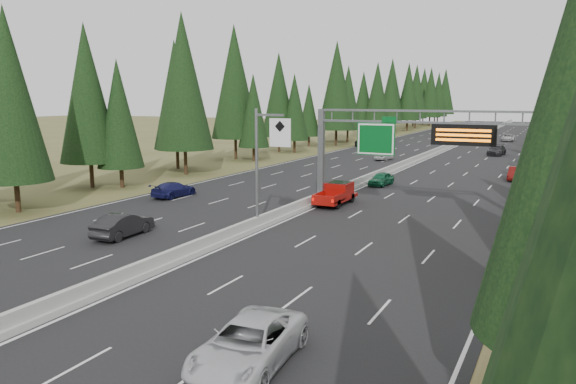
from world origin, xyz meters
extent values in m
cube|color=black|center=(0.00, 80.00, 0.04)|extent=(32.00, 260.00, 0.08)
cube|color=olive|center=(17.80, 80.00, 0.03)|extent=(3.60, 260.00, 0.06)
cube|color=#4D5025|center=(-17.80, 80.00, 0.03)|extent=(3.60, 260.00, 0.06)
cube|color=#989792|center=(0.00, 80.00, 0.23)|extent=(0.70, 260.00, 0.30)
cube|color=#989792|center=(0.00, 80.00, 0.63)|extent=(0.30, 260.00, 0.60)
cube|color=slate|center=(0.35, 35.00, 3.98)|extent=(0.45, 0.45, 7.80)
cube|color=#989792|center=(0.35, 35.00, 0.23)|extent=(0.90, 0.90, 0.30)
cube|color=slate|center=(16.20, 35.00, 3.98)|extent=(0.45, 0.45, 7.80)
cube|color=#989792|center=(16.20, 35.00, 0.23)|extent=(0.90, 0.90, 0.30)
cube|color=slate|center=(8.28, 35.00, 7.80)|extent=(15.85, 0.35, 0.16)
cube|color=slate|center=(8.28, 35.00, 6.96)|extent=(15.85, 0.35, 0.16)
cube|color=#054C19|center=(5.00, 34.75, 5.63)|extent=(3.00, 0.10, 2.50)
cube|color=silver|center=(5.00, 34.69, 5.63)|extent=(2.85, 0.02, 2.35)
cube|color=#054C19|center=(6.00, 34.75, 7.13)|extent=(1.10, 0.10, 0.45)
cube|color=black|center=(11.50, 34.70, 6.13)|extent=(4.50, 0.40, 1.50)
cube|color=orange|center=(11.50, 34.48, 6.48)|extent=(3.80, 0.02, 0.18)
cube|color=orange|center=(11.50, 34.48, 6.13)|extent=(3.80, 0.02, 0.18)
cube|color=orange|center=(11.50, 34.48, 5.78)|extent=(3.80, 0.02, 0.18)
cylinder|color=slate|center=(0.00, 25.00, 4.08)|extent=(0.20, 0.20, 8.00)
cube|color=#989792|center=(0.00, 25.00, 0.18)|extent=(0.50, 0.50, 0.20)
cube|color=slate|center=(1.00, 25.00, 7.68)|extent=(2.00, 0.15, 0.15)
cube|color=silver|center=(1.80, 24.88, 6.58)|extent=(1.50, 0.06, 1.80)
cylinder|color=black|center=(19.12, 85.56, 1.20)|extent=(0.40, 0.40, 2.40)
cylinder|color=black|center=(19.26, 177.37, 1.31)|extent=(0.40, 0.40, 2.62)
cone|color=black|center=(19.26, 177.37, 9.51)|extent=(5.91, 5.91, 13.78)
cylinder|color=black|center=(19.51, 190.71, 1.45)|extent=(0.40, 0.40, 2.89)
cone|color=black|center=(19.51, 190.71, 10.48)|extent=(6.51, 6.51, 15.18)
cylinder|color=black|center=(-19.29, 21.79, 1.24)|extent=(0.40, 0.40, 2.48)
cone|color=black|center=(-19.29, 21.79, 9.01)|extent=(5.59, 5.59, 13.05)
cylinder|color=black|center=(-20.85, 34.79, 1.00)|extent=(0.40, 0.40, 2.00)
cone|color=black|center=(-20.85, 34.79, 7.24)|extent=(4.49, 4.49, 10.49)
cylinder|color=black|center=(-23.47, 33.47, 1.27)|extent=(0.40, 0.40, 2.54)
cone|color=black|center=(-23.47, 33.47, 9.20)|extent=(5.71, 5.71, 13.32)
cylinder|color=black|center=(-20.96, 45.34, 1.46)|extent=(0.40, 0.40, 2.92)
cone|color=black|center=(-20.96, 45.34, 10.57)|extent=(6.56, 6.56, 15.31)
cylinder|color=black|center=(-24.97, 49.09, 1.26)|extent=(0.40, 0.40, 2.51)
cone|color=black|center=(-24.97, 49.09, 9.11)|extent=(5.65, 5.65, 13.19)
cylinder|color=black|center=(-20.87, 60.94, 0.96)|extent=(0.40, 0.40, 1.93)
cone|color=black|center=(-20.87, 60.94, 6.99)|extent=(4.34, 4.34, 10.12)
cylinder|color=black|center=(-24.35, 61.78, 1.51)|extent=(0.40, 0.40, 3.02)
cone|color=black|center=(-24.35, 61.78, 10.94)|extent=(6.79, 6.79, 15.85)
cylinder|color=black|center=(-20.93, 74.12, 1.00)|extent=(0.40, 0.40, 2.01)
cone|color=black|center=(-20.93, 74.12, 7.28)|extent=(4.52, 4.52, 10.54)
cylinder|color=black|center=(-23.66, 74.01, 1.27)|extent=(0.40, 0.40, 2.54)
cone|color=black|center=(-23.66, 74.01, 9.21)|extent=(5.72, 5.72, 13.34)
cylinder|color=black|center=(-19.40, 88.26, 1.50)|extent=(0.40, 0.40, 2.99)
cone|color=black|center=(-19.40, 88.26, 10.85)|extent=(6.74, 6.74, 15.72)
cylinder|color=black|center=(-23.92, 86.33, 0.90)|extent=(0.40, 0.40, 1.80)
cone|color=black|center=(-23.92, 86.33, 6.51)|extent=(4.04, 4.04, 9.42)
cylinder|color=black|center=(-20.87, 98.25, 1.20)|extent=(0.40, 0.40, 2.40)
cone|color=black|center=(-20.87, 98.25, 8.69)|extent=(5.39, 5.39, 12.58)
cylinder|color=black|center=(-23.44, 98.76, 1.36)|extent=(0.40, 0.40, 2.71)
cone|color=black|center=(-23.44, 98.76, 9.84)|extent=(6.11, 6.11, 14.25)
cylinder|color=black|center=(-19.68, 113.22, 1.32)|extent=(0.40, 0.40, 2.63)
cone|color=black|center=(-19.68, 113.22, 9.54)|extent=(5.92, 5.92, 13.82)
cylinder|color=black|center=(-23.09, 113.90, 1.16)|extent=(0.40, 0.40, 2.32)
cone|color=black|center=(-23.09, 113.90, 8.43)|extent=(5.23, 5.23, 12.20)
cylinder|color=black|center=(-20.69, 127.66, 1.27)|extent=(0.40, 0.40, 2.54)
cone|color=black|center=(-20.69, 127.66, 9.20)|extent=(5.71, 5.71, 13.32)
cylinder|color=black|center=(-24.86, 127.06, 1.00)|extent=(0.40, 0.40, 2.00)
cone|color=black|center=(-24.86, 127.06, 7.25)|extent=(4.50, 4.50, 10.50)
cylinder|color=black|center=(-19.78, 140.18, 1.42)|extent=(0.40, 0.40, 2.83)
cone|color=black|center=(-19.78, 140.18, 10.27)|extent=(6.37, 6.37, 14.87)
cylinder|color=black|center=(-23.59, 138.05, 1.50)|extent=(0.40, 0.40, 3.01)
cone|color=black|center=(-23.59, 138.05, 10.90)|extent=(6.76, 6.76, 15.78)
cylinder|color=black|center=(-20.83, 153.03, 1.43)|extent=(0.40, 0.40, 2.87)
cone|color=black|center=(-20.83, 153.03, 10.40)|extent=(6.45, 6.45, 15.06)
cylinder|color=black|center=(-23.39, 153.51, 1.13)|extent=(0.40, 0.40, 2.25)
cone|color=black|center=(-23.39, 153.51, 8.16)|extent=(5.06, 5.06, 11.81)
cylinder|color=black|center=(-19.81, 166.83, 1.42)|extent=(0.40, 0.40, 2.85)
cone|color=black|center=(-19.81, 166.83, 10.31)|extent=(6.40, 6.40, 14.94)
cylinder|color=black|center=(-24.58, 165.61, 1.11)|extent=(0.40, 0.40, 2.23)
cone|color=black|center=(-24.58, 165.61, 8.08)|extent=(5.01, 5.01, 11.70)
cylinder|color=black|center=(-19.77, 178.07, 1.34)|extent=(0.40, 0.40, 2.67)
cone|color=black|center=(-19.77, 178.07, 9.69)|extent=(6.01, 6.01, 14.03)
cylinder|color=black|center=(-24.35, 177.62, 1.46)|extent=(0.40, 0.40, 2.92)
cone|color=black|center=(-24.35, 177.62, 10.58)|extent=(6.57, 6.57, 15.33)
cylinder|color=black|center=(-20.72, 193.75, 1.48)|extent=(0.40, 0.40, 2.96)
cone|color=black|center=(-20.72, 193.75, 10.74)|extent=(6.67, 6.67, 15.56)
cylinder|color=black|center=(-23.96, 193.57, 0.89)|extent=(0.40, 0.40, 1.79)
cone|color=black|center=(-23.96, 193.57, 6.48)|extent=(4.02, 4.02, 9.38)
imported|color=silver|center=(9.30, 8.00, 0.84)|extent=(3.01, 5.70, 1.53)
cylinder|color=black|center=(0.68, 33.73, 0.47)|extent=(0.29, 0.78, 0.78)
cylinder|color=black|center=(2.32, 33.73, 0.47)|extent=(0.29, 0.78, 0.78)
cylinder|color=black|center=(0.68, 36.92, 0.47)|extent=(0.29, 0.78, 0.78)
cylinder|color=black|center=(2.32, 36.92, 0.47)|extent=(0.29, 0.78, 0.78)
cube|color=#980E09|center=(1.50, 35.37, 0.61)|extent=(1.94, 5.43, 0.29)
cube|color=#980E09|center=(1.50, 36.25, 1.29)|extent=(1.84, 2.13, 1.07)
cube|color=black|center=(1.50, 36.25, 1.58)|extent=(1.65, 1.84, 0.53)
cube|color=#980E09|center=(0.58, 33.92, 0.95)|extent=(0.10, 2.33, 0.58)
cube|color=#980E09|center=(2.42, 33.92, 0.95)|extent=(0.10, 2.33, 0.58)
cube|color=#980E09|center=(1.50, 32.76, 0.95)|extent=(1.94, 0.10, 0.58)
imported|color=#145837|center=(1.81, 46.96, 0.74)|extent=(1.93, 4.02, 1.32)
imported|color=#61100D|center=(13.63, 56.73, 0.79)|extent=(1.50, 4.30, 1.42)
imported|color=black|center=(8.75, 83.48, 0.85)|extent=(2.57, 5.46, 1.54)
imported|color=#B4B4B4|center=(7.65, 113.47, 0.79)|extent=(2.38, 5.10, 1.41)
imported|color=black|center=(1.50, 113.27, 0.91)|extent=(2.23, 4.95, 1.65)
imported|color=black|center=(-6.63, 19.49, 0.83)|extent=(1.90, 4.66, 1.50)
imported|color=#16174D|center=(-12.69, 32.45, 0.75)|extent=(2.15, 4.73, 1.34)
imported|color=silver|center=(-4.67, 69.48, 0.78)|extent=(2.01, 4.25, 1.40)
imported|color=black|center=(-14.50, 89.94, 0.77)|extent=(2.32, 4.97, 1.38)
camera|label=1|loc=(18.13, -6.88, 8.81)|focal=35.00mm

